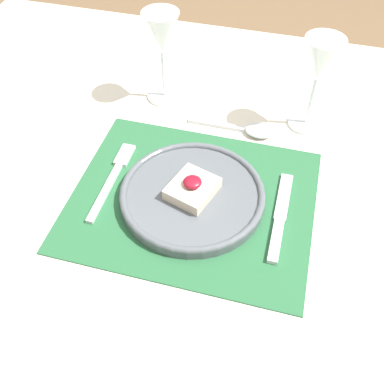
{
  "coord_description": "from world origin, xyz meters",
  "views": [
    {
      "loc": [
        0.13,
        -0.47,
        1.32
      ],
      "look_at": [
        -0.0,
        -0.0,
        0.77
      ],
      "focal_mm": 42.0,
      "sensor_mm": 36.0,
      "label": 1
    }
  ],
  "objects_px": {
    "spoon": "(252,129)",
    "wine_glass_near": "(320,65)",
    "fork": "(114,175)",
    "wine_glass_far": "(162,38)",
    "knife": "(279,222)",
    "dinner_plate": "(192,195)"
  },
  "relations": [
    {
      "from": "fork",
      "to": "wine_glass_near",
      "type": "height_order",
      "value": "wine_glass_near"
    },
    {
      "from": "knife",
      "to": "wine_glass_near",
      "type": "xyz_separation_m",
      "value": [
        0.02,
        0.26,
        0.13
      ]
    },
    {
      "from": "wine_glass_far",
      "to": "knife",
      "type": "bearing_deg",
      "value": -44.72
    },
    {
      "from": "spoon",
      "to": "wine_glass_far",
      "type": "height_order",
      "value": "wine_glass_far"
    },
    {
      "from": "wine_glass_far",
      "to": "wine_glass_near",
      "type": "bearing_deg",
      "value": -2.35
    },
    {
      "from": "spoon",
      "to": "wine_glass_near",
      "type": "relative_size",
      "value": 0.94
    },
    {
      "from": "fork",
      "to": "wine_glass_far",
      "type": "height_order",
      "value": "wine_glass_far"
    },
    {
      "from": "fork",
      "to": "knife",
      "type": "relative_size",
      "value": 1.0
    },
    {
      "from": "knife",
      "to": "wine_glass_far",
      "type": "bearing_deg",
      "value": 135.53
    },
    {
      "from": "dinner_plate",
      "to": "spoon",
      "type": "height_order",
      "value": "dinner_plate"
    },
    {
      "from": "wine_glass_far",
      "to": "fork",
      "type": "bearing_deg",
      "value": -93.68
    },
    {
      "from": "fork",
      "to": "wine_glass_far",
      "type": "xyz_separation_m",
      "value": [
        0.02,
        0.25,
        0.13
      ]
    },
    {
      "from": "wine_glass_near",
      "to": "dinner_plate",
      "type": "bearing_deg",
      "value": -123.27
    },
    {
      "from": "spoon",
      "to": "wine_glass_far",
      "type": "relative_size",
      "value": 0.93
    },
    {
      "from": "fork",
      "to": "spoon",
      "type": "relative_size",
      "value": 1.08
    },
    {
      "from": "dinner_plate",
      "to": "fork",
      "type": "xyz_separation_m",
      "value": [
        -0.15,
        0.02,
        -0.01
      ]
    },
    {
      "from": "fork",
      "to": "wine_glass_near",
      "type": "relative_size",
      "value": 1.01
    },
    {
      "from": "knife",
      "to": "spoon",
      "type": "bearing_deg",
      "value": 111.42
    },
    {
      "from": "knife",
      "to": "spoon",
      "type": "relative_size",
      "value": 1.08
    },
    {
      "from": "dinner_plate",
      "to": "wine_glass_near",
      "type": "distance_m",
      "value": 0.32
    },
    {
      "from": "wine_glass_near",
      "to": "wine_glass_far",
      "type": "bearing_deg",
      "value": 177.65
    },
    {
      "from": "spoon",
      "to": "wine_glass_near",
      "type": "height_order",
      "value": "wine_glass_near"
    }
  ]
}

